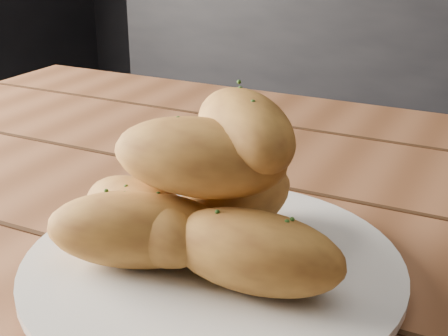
# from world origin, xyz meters

# --- Properties ---
(plate) EXTENTS (0.31, 0.31, 0.02)m
(plate) POSITION_xyz_m (-0.42, 0.11, 0.76)
(plate) COLOR silver
(plate) RESTS_ON table
(bread_rolls) EXTENTS (0.25, 0.21, 0.13)m
(bread_rolls) POSITION_xyz_m (-0.43, 0.11, 0.82)
(bread_rolls) COLOR gold
(bread_rolls) RESTS_ON plate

